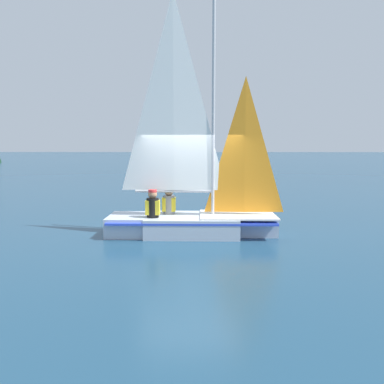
# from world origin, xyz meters

# --- Properties ---
(ground_plane) EXTENTS (260.00, 260.00, 0.00)m
(ground_plane) POSITION_xyz_m (0.00, 0.00, 0.00)
(ground_plane) COLOR navy
(sailboat_main) EXTENTS (4.32, 1.49, 6.00)m
(sailboat_main) POSITION_xyz_m (0.02, 0.00, 0.82)
(sailboat_main) COLOR #B2BCCC
(sailboat_main) RESTS_ON ground_plane
(sailor_helm) EXTENTS (0.34, 0.30, 1.16)m
(sailor_helm) POSITION_xyz_m (0.60, -0.24, 0.63)
(sailor_helm) COLOR black
(sailor_helm) RESTS_ON ground_plane
(sailor_crew) EXTENTS (0.34, 0.30, 1.16)m
(sailor_crew) POSITION_xyz_m (0.96, 0.26, 0.63)
(sailor_crew) COLOR black
(sailor_crew) RESTS_ON ground_plane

